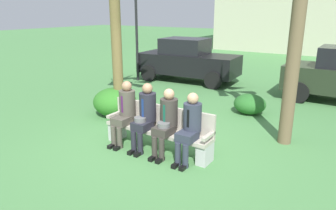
{
  "coord_description": "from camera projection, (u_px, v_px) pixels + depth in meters",
  "views": [
    {
      "loc": [
        3.57,
        -4.97,
        2.74
      ],
      "look_at": [
        0.19,
        0.26,
        0.85
      ],
      "focal_mm": 33.69,
      "sensor_mm": 36.0,
      "label": 1
    }
  ],
  "objects": [
    {
      "name": "shrub_mid_lawn",
      "position": [
        250.0,
        104.0,
        8.59
      ],
      "size": [
        0.87,
        0.8,
        0.54
      ],
      "primitive_type": "ellipsoid",
      "color": "#286627",
      "rests_on": "ground"
    },
    {
      "name": "seated_man_rightmost",
      "position": [
        190.0,
        124.0,
        5.76
      ],
      "size": [
        0.34,
        0.72,
        1.3
      ],
      "color": "#2D3342",
      "rests_on": "ground"
    },
    {
      "name": "ground_plane",
      "position": [
        154.0,
        145.0,
        6.64
      ],
      "size": [
        80.0,
        80.0,
        0.0
      ],
      "primitive_type": "plane",
      "color": "#498246"
    },
    {
      "name": "shrub_near_bench",
      "position": [
        115.0,
        102.0,
        8.41
      ],
      "size": [
        1.2,
        1.1,
        0.75
      ],
      "primitive_type": "ellipsoid",
      "color": "#2E7223",
      "rests_on": "ground"
    },
    {
      "name": "seated_man_leftmost",
      "position": [
        125.0,
        110.0,
        6.56
      ],
      "size": [
        0.34,
        0.72,
        1.33
      ],
      "color": "#4C473D",
      "rests_on": "ground"
    },
    {
      "name": "park_bench",
      "position": [
        159.0,
        129.0,
        6.36
      ],
      "size": [
        2.34,
        0.44,
        0.9
      ],
      "color": "#B7AD9E",
      "rests_on": "ground"
    },
    {
      "name": "seated_man_centerright",
      "position": [
        166.0,
        119.0,
        6.02
      ],
      "size": [
        0.34,
        0.72,
        1.31
      ],
      "color": "#38332D",
      "rests_on": "ground"
    },
    {
      "name": "seated_man_centerleft",
      "position": [
        145.0,
        114.0,
        6.29
      ],
      "size": [
        0.34,
        0.72,
        1.35
      ],
      "color": "#23232D",
      "rests_on": "ground"
    },
    {
      "name": "parked_car_near",
      "position": [
        188.0,
        60.0,
        12.38
      ],
      "size": [
        3.99,
        1.91,
        1.68
      ],
      "color": "black",
      "rests_on": "ground"
    },
    {
      "name": "street_lamp",
      "position": [
        136.0,
        25.0,
        12.12
      ],
      "size": [
        0.24,
        0.24,
        3.53
      ],
      "color": "black",
      "rests_on": "ground"
    }
  ]
}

